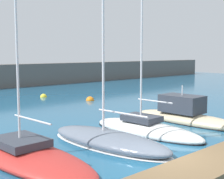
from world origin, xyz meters
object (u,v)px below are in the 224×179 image
sailboat_red_second (24,154)px  mooring_buoy_orange (90,101)px  sailboat_white_fourth (146,129)px  motorboat_sand_fifth (186,116)px  mooring_buoy_yellow (44,97)px  sailboat_slate_third (108,139)px

sailboat_red_second → mooring_buoy_orange: sailboat_red_second is taller
sailboat_white_fourth → motorboat_sand_fifth: size_ratio=1.44×
sailboat_red_second → sailboat_white_fourth: size_ratio=1.34×
mooring_buoy_orange → motorboat_sand_fifth: bearing=-97.3°
mooring_buoy_yellow → mooring_buoy_orange: (2.07, -5.43, 0.00)m
sailboat_slate_third → motorboat_sand_fifth: (7.81, 0.54, 0.13)m
sailboat_slate_third → sailboat_white_fourth: size_ratio=1.02×
motorboat_sand_fifth → mooring_buoy_yellow: bearing=0.2°
sailboat_red_second → mooring_buoy_yellow: size_ratio=23.30×
motorboat_sand_fifth → mooring_buoy_orange: motorboat_sand_fifth is taller
sailboat_white_fourth → mooring_buoy_yellow: 18.47m
mooring_buoy_orange → sailboat_slate_third: bearing=-125.8°
sailboat_white_fourth → mooring_buoy_yellow: size_ratio=17.37×
sailboat_white_fourth → motorboat_sand_fifth: (4.35, 0.11, 0.22)m
sailboat_white_fourth → mooring_buoy_orange: (5.96, 12.62, -0.21)m
mooring_buoy_yellow → sailboat_white_fourth: bearing=-102.2°
motorboat_sand_fifth → sailboat_red_second: bearing=87.0°
sailboat_red_second → sailboat_white_fourth: 7.73m
sailboat_red_second → mooring_buoy_yellow: (11.61, 17.56, -0.24)m
motorboat_sand_fifth → sailboat_slate_third: bearing=92.8°
sailboat_red_second → sailboat_white_fourth: (7.72, -0.50, -0.03)m
sailboat_white_fourth → mooring_buoy_yellow: (3.89, 18.06, -0.21)m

